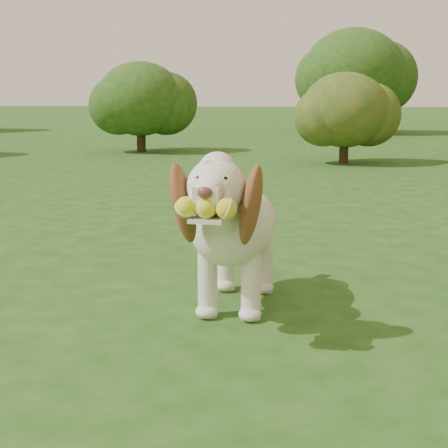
# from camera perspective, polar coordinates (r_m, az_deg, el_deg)

# --- Properties ---
(ground) EXTENTS (80.00, 80.00, 0.00)m
(ground) POSITION_cam_1_polar(r_m,az_deg,el_deg) (3.31, -3.24, -6.74)
(ground) COLOR #1E4012
(ground) RESTS_ON ground
(dog) EXTENTS (0.44, 1.19, 0.77)m
(dog) POSITION_cam_1_polar(r_m,az_deg,el_deg) (3.14, 0.85, 0.06)
(dog) COLOR silver
(dog) RESTS_ON ground
(shrub_b) EXTENTS (1.42, 1.42, 1.48)m
(shrub_b) POSITION_cam_1_polar(r_m,az_deg,el_deg) (11.51, -6.97, 10.28)
(shrub_b) COLOR #382314
(shrub_b) RESTS_ON ground
(shrub_i) EXTENTS (2.35, 2.35, 2.44)m
(shrub_i) POSITION_cam_1_polar(r_m,az_deg,el_deg) (16.65, 10.72, 12.34)
(shrub_i) COLOR #382314
(shrub_i) RESTS_ON ground
(shrub_c) EXTENTS (1.22, 1.22, 1.26)m
(shrub_c) POSITION_cam_1_polar(r_m,az_deg,el_deg) (9.73, 10.04, 9.32)
(shrub_c) COLOR #382314
(shrub_c) RESTS_ON ground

